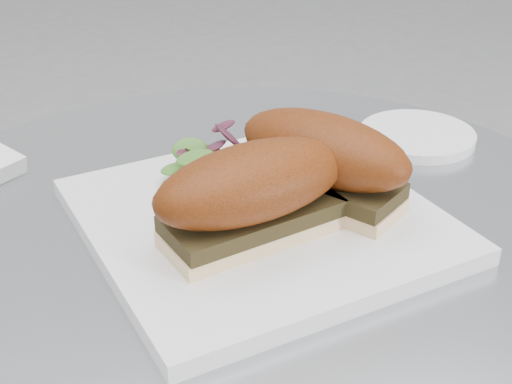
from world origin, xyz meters
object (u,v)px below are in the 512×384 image
(plate, at_px, (259,220))
(saucer, at_px, (417,136))
(sandwich_left, at_px, (253,192))
(sandwich_right, at_px, (323,158))

(plate, distance_m, saucer, 0.25)
(plate, bearing_deg, sandwich_left, -112.24)
(sandwich_right, xyz_separation_m, saucer, (0.16, 0.13, -0.05))
(plate, xyz_separation_m, saucer, (0.22, 0.13, -0.00))
(sandwich_right, bearing_deg, saucer, 91.08)
(sandwich_left, relative_size, sandwich_right, 1.06)
(saucer, bearing_deg, sandwich_right, -141.77)
(plate, relative_size, sandwich_left, 1.53)
(sandwich_left, height_order, sandwich_right, same)
(sandwich_left, bearing_deg, sandwich_right, 12.94)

